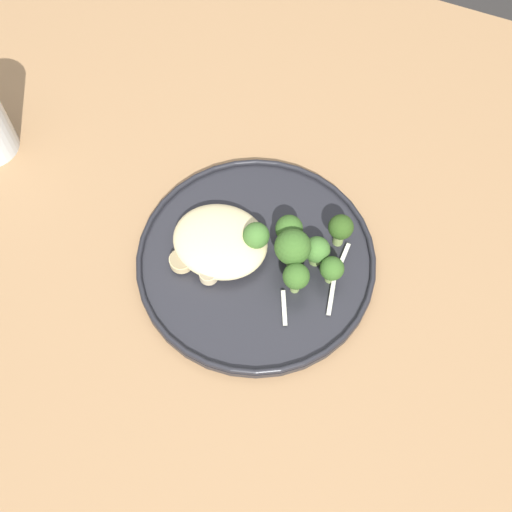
% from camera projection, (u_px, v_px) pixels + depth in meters
% --- Properties ---
extents(ground, '(6.00, 6.00, 0.00)m').
position_uv_depth(ground, '(248.00, 398.00, 1.49)').
color(ground, '#2D2B28').
extents(wooden_dining_table, '(1.40, 1.00, 0.74)m').
position_uv_depth(wooden_dining_table, '(243.00, 266.00, 0.90)').
color(wooden_dining_table, '#9E754C').
rests_on(wooden_dining_table, ground).
extents(dinner_plate, '(0.29, 0.29, 0.02)m').
position_uv_depth(dinner_plate, '(256.00, 260.00, 0.81)').
color(dinner_plate, '#232328').
rests_on(dinner_plate, wooden_dining_table).
extents(noodle_bed, '(0.12, 0.10, 0.03)m').
position_uv_depth(noodle_bed, '(220.00, 241.00, 0.80)').
color(noodle_bed, beige).
rests_on(noodle_bed, dinner_plate).
extents(seared_scallop_large_seared, '(0.03, 0.03, 0.01)m').
position_uv_depth(seared_scallop_large_seared, '(181.00, 261.00, 0.79)').
color(seared_scallop_large_seared, '#E5C689').
rests_on(seared_scallop_large_seared, dinner_plate).
extents(seared_scallop_on_noodles, '(0.03, 0.03, 0.01)m').
position_uv_depth(seared_scallop_on_noodles, '(225.00, 243.00, 0.81)').
color(seared_scallop_on_noodles, '#DBB77A').
rests_on(seared_scallop_on_noodles, dinner_plate).
extents(seared_scallop_right_edge, '(0.02, 0.02, 0.01)m').
position_uv_depth(seared_scallop_right_edge, '(209.00, 274.00, 0.79)').
color(seared_scallop_right_edge, beige).
rests_on(seared_scallop_right_edge, dinner_plate).
extents(seared_scallop_tilted_round, '(0.03, 0.03, 0.01)m').
position_uv_depth(seared_scallop_tilted_round, '(213.00, 233.00, 0.81)').
color(seared_scallop_tilted_round, beige).
rests_on(seared_scallop_tilted_round, dinner_plate).
extents(seared_scallop_left_edge, '(0.03, 0.03, 0.02)m').
position_uv_depth(seared_scallop_left_edge, '(243.00, 231.00, 0.81)').
color(seared_scallop_left_edge, '#E5C689').
rests_on(seared_scallop_left_edge, dinner_plate).
extents(broccoli_floret_split_head, '(0.03, 0.03, 0.05)m').
position_uv_depth(broccoli_floret_split_head, '(289.00, 230.00, 0.79)').
color(broccoli_floret_split_head, '#7A994C').
rests_on(broccoli_floret_split_head, dinner_plate).
extents(broccoli_floret_center_pile, '(0.04, 0.04, 0.07)m').
position_uv_depth(broccoli_floret_center_pile, '(293.00, 247.00, 0.77)').
color(broccoli_floret_center_pile, '#7A994C').
rests_on(broccoli_floret_center_pile, dinner_plate).
extents(broccoli_floret_tall_stalk, '(0.03, 0.03, 0.05)m').
position_uv_depth(broccoli_floret_tall_stalk, '(256.00, 236.00, 0.79)').
color(broccoli_floret_tall_stalk, '#7A994C').
rests_on(broccoli_floret_tall_stalk, dinner_plate).
extents(broccoli_floret_beside_noodles, '(0.03, 0.03, 0.04)m').
position_uv_depth(broccoli_floret_beside_noodles, '(318.00, 248.00, 0.78)').
color(broccoli_floret_beside_noodles, '#7A994C').
rests_on(broccoli_floret_beside_noodles, dinner_plate).
extents(broccoli_floret_right_tilted, '(0.03, 0.03, 0.05)m').
position_uv_depth(broccoli_floret_right_tilted, '(341.00, 228.00, 0.79)').
color(broccoli_floret_right_tilted, '#89A356').
rests_on(broccoli_floret_right_tilted, dinner_plate).
extents(broccoli_floret_near_rim, '(0.03, 0.03, 0.04)m').
position_uv_depth(broccoli_floret_near_rim, '(332.00, 269.00, 0.77)').
color(broccoli_floret_near_rim, '#89A356').
rests_on(broccoli_floret_near_rim, dinner_plate).
extents(broccoli_floret_left_leaning, '(0.03, 0.03, 0.05)m').
position_uv_depth(broccoli_floret_left_leaning, '(296.00, 277.00, 0.76)').
color(broccoli_floret_left_leaning, '#89A356').
rests_on(broccoli_floret_left_leaning, dinner_plate).
extents(onion_sliver_long_sliver, '(0.02, 0.04, 0.00)m').
position_uv_depth(onion_sliver_long_sliver, '(284.00, 308.00, 0.77)').
color(onion_sliver_long_sliver, silver).
rests_on(onion_sliver_long_sliver, dinner_plate).
extents(onion_sliver_pale_crescent, '(0.01, 0.05, 0.00)m').
position_uv_depth(onion_sliver_pale_crescent, '(332.00, 295.00, 0.78)').
color(onion_sliver_pale_crescent, silver).
rests_on(onion_sliver_pale_crescent, dinner_plate).
extents(onion_sliver_short_strip, '(0.01, 0.05, 0.00)m').
position_uv_depth(onion_sliver_short_strip, '(287.00, 244.00, 0.81)').
color(onion_sliver_short_strip, silver).
rests_on(onion_sliver_short_strip, dinner_plate).
extents(onion_sliver_curled_piece, '(0.01, 0.05, 0.00)m').
position_uv_depth(onion_sliver_curled_piece, '(341.00, 262.00, 0.80)').
color(onion_sliver_curled_piece, silver).
rests_on(onion_sliver_curled_piece, dinner_plate).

